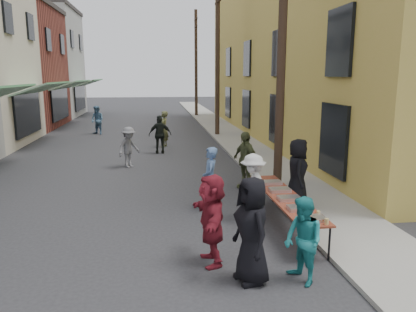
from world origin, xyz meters
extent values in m
plane|color=#28282B|center=(0.00, 0.00, 0.00)|extent=(120.00, 120.00, 0.00)
cube|color=gray|center=(5.00, 15.00, 0.05)|extent=(2.20, 60.00, 0.10)
cube|color=gray|center=(-10.00, 29.00, 4.50)|extent=(8.00, 8.00, 9.00)
cube|color=gold|center=(11.10, 14.00, 5.00)|extent=(10.00, 28.00, 10.00)
cylinder|color=#2D2116|center=(4.30, 3.00, 4.50)|extent=(0.26, 0.26, 9.00)
cylinder|color=#2D2116|center=(4.30, 15.00, 4.50)|extent=(0.26, 0.26, 9.00)
cylinder|color=#2D2116|center=(4.30, 27.00, 4.50)|extent=(0.26, 0.26, 9.00)
cube|color=maroon|center=(3.59, 0.15, 0.73)|extent=(0.70, 4.00, 0.04)
cylinder|color=black|center=(3.30, -1.73, 0.35)|extent=(0.04, 0.04, 0.71)
cylinder|color=black|center=(3.88, -1.73, 0.35)|extent=(0.04, 0.04, 0.71)
cylinder|color=black|center=(3.30, 2.03, 0.35)|extent=(0.04, 0.04, 0.71)
cylinder|color=black|center=(3.88, 2.03, 0.35)|extent=(0.04, 0.04, 0.71)
cube|color=maroon|center=(3.59, -1.50, 0.79)|extent=(0.50, 0.33, 0.08)
cube|color=#B2B2B7|center=(3.59, -0.85, 0.79)|extent=(0.50, 0.33, 0.08)
cube|color=tan|center=(3.59, -0.15, 0.79)|extent=(0.50, 0.33, 0.08)
cube|color=#B2B2B7|center=(3.59, 0.55, 0.79)|extent=(0.50, 0.33, 0.08)
cube|color=tan|center=(3.59, 1.25, 0.79)|extent=(0.50, 0.33, 0.08)
cylinder|color=#A57F26|center=(3.37, -1.80, 0.79)|extent=(0.07, 0.07, 0.08)
cylinder|color=#A57F26|center=(3.37, -1.70, 0.79)|extent=(0.07, 0.07, 0.08)
cylinder|color=#A57F26|center=(3.37, -1.60, 0.79)|extent=(0.07, 0.07, 0.08)
cylinder|color=tan|center=(3.79, -1.75, 0.81)|extent=(0.08, 0.08, 0.12)
imported|color=black|center=(2.20, -2.30, 0.94)|extent=(0.80, 1.03, 1.88)
imported|color=#5371A0|center=(2.02, 1.64, 0.85)|extent=(0.48, 0.66, 1.70)
imported|color=teal|center=(3.06, -2.47, 0.77)|extent=(0.76, 0.87, 1.53)
imported|color=silver|center=(2.94, 0.64, 0.84)|extent=(0.72, 1.14, 1.69)
imported|color=#4B5430|center=(3.40, 3.56, 0.91)|extent=(0.87, 1.16, 1.82)
imported|color=maroon|center=(1.61, -1.51, 0.88)|extent=(0.59, 1.65, 1.75)
imported|color=black|center=(4.35, 1.42, 1.00)|extent=(0.80, 1.01, 1.80)
imported|color=slate|center=(-0.42, 7.09, 0.80)|extent=(1.13, 1.16, 1.59)
imported|color=black|center=(0.84, 9.83, 0.88)|extent=(1.04, 0.45, 1.76)
imported|color=#4F5230|center=(1.05, 11.54, 0.90)|extent=(0.61, 0.76, 1.81)
imported|color=#486E8D|center=(-2.84, 16.54, 0.87)|extent=(1.07, 1.03, 1.74)
camera|label=1|loc=(0.59, -8.70, 3.54)|focal=35.00mm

